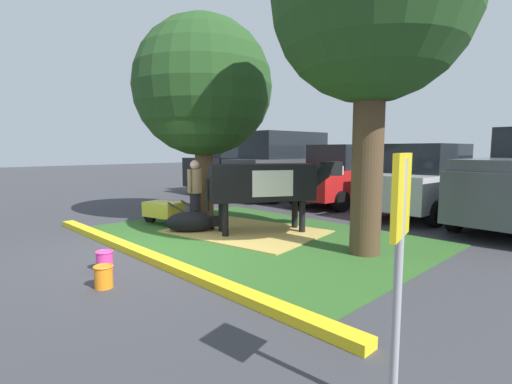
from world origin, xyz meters
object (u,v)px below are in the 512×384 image
(shade_tree_left, at_px, (203,88))
(wheelbarrow, at_px, (163,210))
(shade_tree_right, at_px, (373,3))
(sedan_red, at_px, (345,175))
(suv_black, at_px, (239,163))
(sedan_silver, at_px, (426,181))
(cow_holstein, at_px, (267,183))
(bucket_orange, at_px, (104,276))
(suv_dark_grey, at_px, (284,165))
(person_handler, at_px, (195,191))
(bucket_pink, at_px, (105,260))
(calf_lying, at_px, (192,222))
(parking_sign, at_px, (400,235))

(shade_tree_left, xyz_separation_m, wheelbarrow, (-0.16, -1.16, -3.06))
(shade_tree_right, distance_m, sedan_red, 7.11)
(suv_black, relative_size, sedan_silver, 1.05)
(sedan_red, height_order, sedan_silver, same)
(suv_black, bearing_deg, cow_holstein, -37.54)
(shade_tree_left, xyz_separation_m, bucket_orange, (3.06, -3.96, -3.28))
(shade_tree_left, distance_m, wheelbarrow, 3.27)
(suv_dark_grey, distance_m, sedan_silver, 5.45)
(bucket_orange, bearing_deg, cow_holstein, 101.29)
(person_handler, distance_m, wheelbarrow, 0.97)
(wheelbarrow, distance_m, bucket_pink, 3.51)
(wheelbarrow, xyz_separation_m, sedan_red, (1.16, 6.30, 0.60))
(cow_holstein, height_order, sedan_silver, sedan_silver)
(suv_black, xyz_separation_m, sedan_red, (5.38, 0.01, -0.29))
(bucket_orange, relative_size, sedan_silver, 0.07)
(cow_holstein, bearing_deg, sedan_silver, 72.57)
(calf_lying, height_order, sedan_red, sedan_red)
(calf_lying, xyz_separation_m, person_handler, (-0.56, 0.49, 0.63))
(shade_tree_right, height_order, suv_black, shade_tree_right)
(calf_lying, relative_size, suv_dark_grey, 0.26)
(calf_lying, bearing_deg, wheelbarrow, 179.77)
(shade_tree_left, distance_m, calf_lying, 3.58)
(shade_tree_left, height_order, wheelbarrow, shade_tree_left)
(bucket_orange, xyz_separation_m, suv_dark_grey, (-4.69, 8.96, 1.11))
(cow_holstein, xyz_separation_m, sedan_red, (-1.27, 5.13, -0.15))
(person_handler, bearing_deg, wheelbarrow, -144.93)
(bucket_pink, bearing_deg, shade_tree_left, 122.47)
(bucket_pink, bearing_deg, parking_sign, 1.47)
(shade_tree_right, distance_m, bucket_orange, 5.98)
(parking_sign, bearing_deg, person_handler, 156.04)
(shade_tree_right, bearing_deg, calf_lying, -161.51)
(shade_tree_right, xyz_separation_m, bucket_pink, (-2.37, -3.68, -4.13))
(parking_sign, relative_size, bucket_orange, 5.99)
(shade_tree_left, height_order, suv_black, shade_tree_left)
(person_handler, bearing_deg, parking_sign, -23.96)
(shade_tree_right, relative_size, sedan_silver, 1.35)
(wheelbarrow, distance_m, sedan_silver, 7.29)
(calf_lying, height_order, person_handler, person_handler)
(sedan_silver, bearing_deg, person_handler, -120.37)
(bucket_pink, relative_size, suv_black, 0.06)
(parking_sign, xyz_separation_m, bucket_pink, (-4.63, -0.12, -1.15))
(cow_holstein, bearing_deg, shade_tree_left, -179.49)
(cow_holstein, distance_m, parking_sign, 5.86)
(person_handler, bearing_deg, calf_lying, -41.28)
(person_handler, bearing_deg, shade_tree_right, 9.74)
(shade_tree_left, xyz_separation_m, suv_dark_grey, (-1.63, 5.00, -2.17))
(shade_tree_right, height_order, parking_sign, shade_tree_right)
(calf_lying, distance_m, wheelbarrow, 1.26)
(parking_sign, height_order, sedan_red, sedan_red)
(bucket_orange, xyz_separation_m, sedan_silver, (0.74, 8.89, 0.82))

